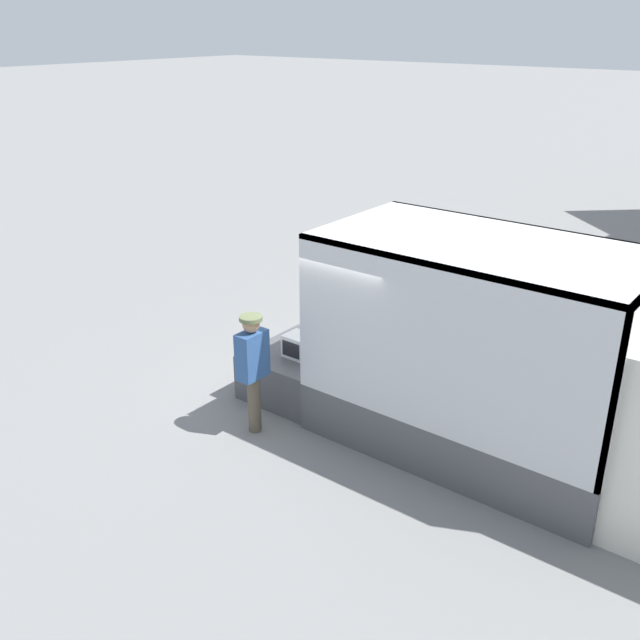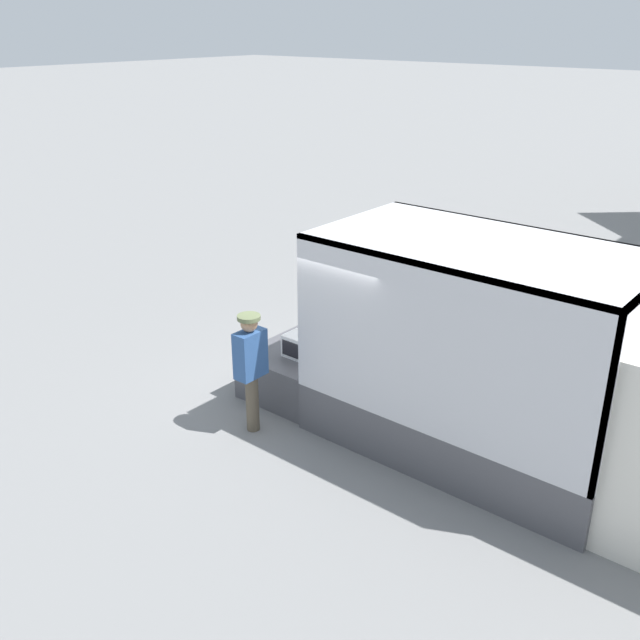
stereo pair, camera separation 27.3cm
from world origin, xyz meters
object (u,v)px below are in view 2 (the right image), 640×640
object	(u,v)px
box_truck	(616,429)
worker_person	(251,361)
portable_generator	(340,320)
microwave	(301,346)

from	to	relation	value
box_truck	worker_person	world-z (taller)	box_truck
box_truck	portable_generator	distance (m)	4.48
box_truck	portable_generator	world-z (taller)	box_truck
box_truck	portable_generator	bearing A→B (deg)	172.86
box_truck	worker_person	size ratio (longest dim) A/B	3.69
portable_generator	worker_person	bearing A→B (deg)	-86.59
microwave	worker_person	size ratio (longest dim) A/B	0.28
portable_generator	box_truck	bearing A→B (deg)	-7.14
box_truck	microwave	bearing A→B (deg)	-174.25
box_truck	microwave	xyz separation A→B (m)	(-4.38, -0.44, -0.10)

